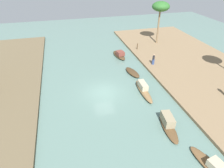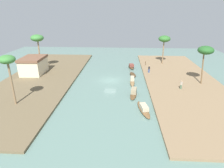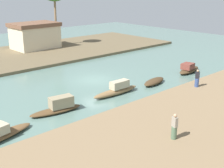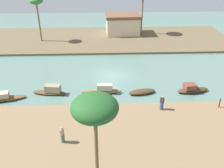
{
  "view_description": "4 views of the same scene",
  "coord_description": "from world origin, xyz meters",
  "px_view_note": "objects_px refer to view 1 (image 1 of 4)",
  "views": [
    {
      "loc": [
        -19.25,
        4.05,
        13.58
      ],
      "look_at": [
        0.42,
        -1.15,
        0.8
      ],
      "focal_mm": 31.1,
      "sensor_mm": 36.0,
      "label": 1
    },
    {
      "loc": [
        -38.11,
        -2.59,
        14.2
      ],
      "look_at": [
        -3.64,
        -0.61,
        0.61
      ],
      "focal_mm": 30.37,
      "sensor_mm": 36.0,
      "label": 2
    },
    {
      "loc": [
        -18.61,
        -23.31,
        9.26
      ],
      "look_at": [
        -1.02,
        -3.8,
        0.71
      ],
      "focal_mm": 48.15,
      "sensor_mm": 36.0,
      "label": 3
    },
    {
      "loc": [
        -1.07,
        -30.64,
        15.49
      ],
      "look_at": [
        -0.04,
        -4.32,
        1.03
      ],
      "focal_mm": 39.98,
      "sensor_mm": 36.0,
      "label": 4
    }
  ],
  "objects_px": {
    "sampan_with_tall_canopy": "(168,124)",
    "person_on_near_bank": "(153,60)",
    "mooring_post": "(137,46)",
    "sampan_with_red_awning": "(143,90)",
    "palm_tree_left_far": "(161,7)",
    "sampan_foreground": "(119,55)",
    "sampan_downstream_large": "(132,72)"
  },
  "relations": [
    {
      "from": "sampan_foreground",
      "to": "sampan_downstream_large",
      "type": "xyz_separation_m",
      "value": [
        -6.11,
        -0.13,
        -0.15
      ]
    },
    {
      "from": "sampan_foreground",
      "to": "mooring_post",
      "type": "xyz_separation_m",
      "value": [
        1.67,
        -3.85,
        0.47
      ]
    },
    {
      "from": "palm_tree_left_far",
      "to": "mooring_post",
      "type": "bearing_deg",
      "value": 114.56
    },
    {
      "from": "sampan_with_red_awning",
      "to": "sampan_with_tall_canopy",
      "type": "bearing_deg",
      "value": -178.69
    },
    {
      "from": "sampan_with_red_awning",
      "to": "mooring_post",
      "type": "bearing_deg",
      "value": -16.2
    },
    {
      "from": "person_on_near_bank",
      "to": "palm_tree_left_far",
      "type": "xyz_separation_m",
      "value": [
        8.48,
        -4.67,
        5.88
      ]
    },
    {
      "from": "person_on_near_bank",
      "to": "mooring_post",
      "type": "relative_size",
      "value": 1.53
    },
    {
      "from": "sampan_with_tall_canopy",
      "to": "person_on_near_bank",
      "type": "xyz_separation_m",
      "value": [
        12.41,
        -4.2,
        0.54
      ]
    },
    {
      "from": "mooring_post",
      "to": "palm_tree_left_far",
      "type": "bearing_deg",
      "value": -65.44
    },
    {
      "from": "sampan_with_red_awning",
      "to": "sampan_with_tall_canopy",
      "type": "relative_size",
      "value": 1.18
    },
    {
      "from": "sampan_with_red_awning",
      "to": "sampan_downstream_large",
      "type": "height_order",
      "value": "sampan_with_red_awning"
    },
    {
      "from": "person_on_near_bank",
      "to": "sampan_with_red_awning",
      "type": "bearing_deg",
      "value": -165.07
    },
    {
      "from": "sampan_with_red_awning",
      "to": "palm_tree_left_far",
      "type": "height_order",
      "value": "palm_tree_left_far"
    },
    {
      "from": "sampan_with_red_awning",
      "to": "sampan_downstream_large",
      "type": "xyz_separation_m",
      "value": [
        4.78,
        -0.31,
        -0.18
      ]
    },
    {
      "from": "sampan_with_red_awning",
      "to": "mooring_post",
      "type": "xyz_separation_m",
      "value": [
        12.56,
        -4.03,
        0.45
      ]
    },
    {
      "from": "mooring_post",
      "to": "sampan_with_red_awning",
      "type": "bearing_deg",
      "value": 162.2
    },
    {
      "from": "person_on_near_bank",
      "to": "sampan_with_tall_canopy",
      "type": "bearing_deg",
      "value": -150.18
    },
    {
      "from": "mooring_post",
      "to": "palm_tree_left_far",
      "type": "xyz_separation_m",
      "value": [
        2.2,
        -4.81,
        6.01
      ]
    },
    {
      "from": "sampan_with_red_awning",
      "to": "mooring_post",
      "type": "relative_size",
      "value": 4.64
    },
    {
      "from": "sampan_with_tall_canopy",
      "to": "sampan_foreground",
      "type": "relative_size",
      "value": 1.04
    },
    {
      "from": "palm_tree_left_far",
      "to": "sampan_with_tall_canopy",
      "type": "bearing_deg",
      "value": 156.99
    },
    {
      "from": "sampan_downstream_large",
      "to": "sampan_with_red_awning",
      "type": "bearing_deg",
      "value": 165.27
    },
    {
      "from": "sampan_with_red_awning",
      "to": "person_on_near_bank",
      "type": "bearing_deg",
      "value": -31.98
    },
    {
      "from": "sampan_with_tall_canopy",
      "to": "sampan_foreground",
      "type": "distance_m",
      "value": 17.02
    },
    {
      "from": "person_on_near_bank",
      "to": "sampan_foreground",
      "type": "bearing_deg",
      "value": 89.36
    },
    {
      "from": "sampan_foreground",
      "to": "sampan_with_red_awning",
      "type": "bearing_deg",
      "value": 170.88
    },
    {
      "from": "person_on_near_bank",
      "to": "palm_tree_left_far",
      "type": "bearing_deg",
      "value": 19.65
    },
    {
      "from": "sampan_with_red_awning",
      "to": "sampan_foreground",
      "type": "xyz_separation_m",
      "value": [
        10.89,
        -0.18,
        -0.02
      ]
    },
    {
      "from": "sampan_with_tall_canopy",
      "to": "person_on_near_bank",
      "type": "height_order",
      "value": "person_on_near_bank"
    },
    {
      "from": "sampan_with_tall_canopy",
      "to": "person_on_near_bank",
      "type": "bearing_deg",
      "value": -10.21
    },
    {
      "from": "sampan_with_red_awning",
      "to": "sampan_foreground",
      "type": "distance_m",
      "value": 10.89
    },
    {
      "from": "sampan_foreground",
      "to": "person_on_near_bank",
      "type": "relative_size",
      "value": 2.47
    }
  ]
}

